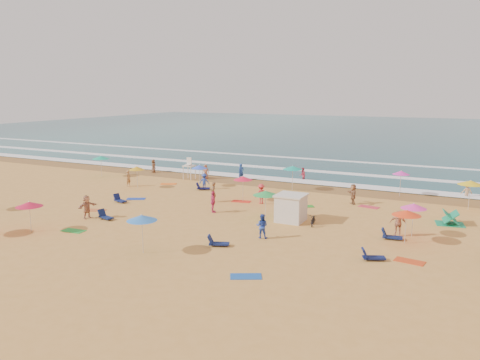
% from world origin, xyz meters
% --- Properties ---
extents(ground, '(220.00, 220.00, 0.00)m').
position_xyz_m(ground, '(0.00, 0.00, 0.00)').
color(ground, gold).
rests_on(ground, ground).
extents(ocean, '(220.00, 140.00, 0.18)m').
position_xyz_m(ocean, '(0.00, 84.00, 0.00)').
color(ocean, '#0C4756').
rests_on(ocean, ground).
extents(wet_sand, '(220.00, 220.00, 0.00)m').
position_xyz_m(wet_sand, '(0.00, 12.50, 0.01)').
color(wet_sand, olive).
rests_on(wet_sand, ground).
extents(surf_foam, '(200.00, 18.70, 0.05)m').
position_xyz_m(surf_foam, '(0.00, 21.32, 0.10)').
color(surf_foam, white).
rests_on(surf_foam, ground).
extents(cabana, '(2.00, 2.00, 2.00)m').
position_xyz_m(cabana, '(6.95, -0.43, 1.00)').
color(cabana, silver).
rests_on(cabana, ground).
extents(cabana_roof, '(2.20, 2.20, 0.12)m').
position_xyz_m(cabana_roof, '(6.95, -0.43, 2.06)').
color(cabana_roof, silver).
rests_on(cabana_roof, cabana).
extents(bicycle, '(0.86, 1.72, 0.86)m').
position_xyz_m(bicycle, '(8.85, -0.73, 0.43)').
color(bicycle, black).
rests_on(bicycle, ground).
extents(lifeguard_stand, '(1.20, 1.20, 2.10)m').
position_xyz_m(lifeguard_stand, '(-9.53, 10.94, 1.05)').
color(lifeguard_stand, white).
rests_on(lifeguard_stand, ground).
extents(beach_umbrellas, '(49.23, 27.78, 0.81)m').
position_xyz_m(beach_umbrellas, '(3.04, 0.01, 2.16)').
color(beach_umbrellas, '#F71A41').
rests_on(beach_umbrellas, ground).
extents(loungers, '(56.29, 17.23, 0.34)m').
position_xyz_m(loungers, '(3.85, -3.43, 0.17)').
color(loungers, navy).
rests_on(loungers, ground).
extents(towels, '(39.22, 20.96, 0.03)m').
position_xyz_m(towels, '(-1.14, -2.01, 0.01)').
color(towels, '#E81D53').
rests_on(towels, ground).
extents(beachgoers, '(49.09, 27.06, 2.13)m').
position_xyz_m(beachgoers, '(-1.73, 3.30, 0.85)').
color(beachgoers, brown).
rests_on(beachgoers, ground).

